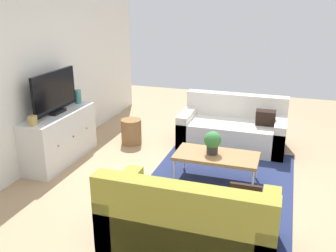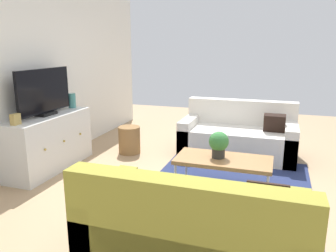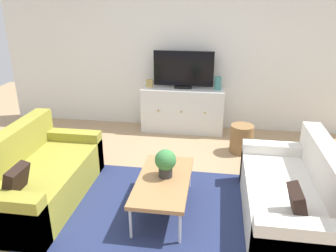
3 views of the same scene
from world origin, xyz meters
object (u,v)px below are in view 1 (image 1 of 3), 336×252
object	(u,v)px
couch_left_side	(188,223)
couch_right_side	(233,129)
tv_console	(60,137)
flat_screen_tv	(55,93)
coffee_table	(217,157)
potted_plant	(213,142)
mantel_clock	(33,121)
wicker_basket	(131,132)
glass_vase	(78,96)

from	to	relation	value
couch_left_side	couch_right_side	bearing A→B (deg)	0.00
tv_console	flat_screen_tv	distance (m)	0.68
tv_console	flat_screen_tv	xyz separation A→B (m)	(-0.00, 0.02, 0.68)
couch_right_side	coffee_table	distance (m)	1.39
couch_right_side	potted_plant	distance (m)	1.40
coffee_table	tv_console	xyz separation A→B (m)	(-0.05, 2.36, 0.02)
couch_right_side	mantel_clock	world-z (taller)	mantel_clock
tv_console	flat_screen_tv	bearing A→B (deg)	90.00
potted_plant	tv_console	size ratio (longest dim) A/B	0.23
potted_plant	wicker_basket	bearing A→B (deg)	60.00
couch_right_side	glass_vase	size ratio (longest dim) A/B	7.82
mantel_clock	wicker_basket	world-z (taller)	mantel_clock
coffee_table	potted_plant	xyz separation A→B (m)	(0.01, 0.06, 0.20)
glass_vase	wicker_basket	world-z (taller)	glass_vase
couch_right_side	tv_console	size ratio (longest dim) A/B	1.22
coffee_table	mantel_clock	distance (m)	2.48
potted_plant	flat_screen_tv	distance (m)	2.37
mantel_clock	glass_vase	bearing A→B (deg)	0.00
couch_left_side	glass_vase	world-z (taller)	glass_vase
mantel_clock	wicker_basket	xyz separation A→B (m)	(1.54, -0.73, -0.61)
glass_vase	wicker_basket	distance (m)	1.06
coffee_table	wicker_basket	size ratio (longest dim) A/B	2.59
couch_left_side	tv_console	bearing A→B (deg)	58.85
flat_screen_tv	mantel_clock	world-z (taller)	flat_screen_tv
potted_plant	wicker_basket	world-z (taller)	potted_plant
couch_left_side	mantel_clock	size ratio (longest dim) A/B	13.00
potted_plant	mantel_clock	distance (m)	2.40
couch_right_side	mantel_clock	bearing A→B (deg)	130.18
couch_left_side	coffee_table	xyz separation A→B (m)	(1.49, 0.01, 0.08)
flat_screen_tv	wicker_basket	xyz separation A→B (m)	(0.96, -0.75, -0.85)
couch_right_side	glass_vase	distance (m)	2.59
couch_right_side	wicker_basket	distance (m)	1.71
couch_right_side	coffee_table	xyz separation A→B (m)	(-1.38, 0.01, 0.08)
coffee_table	glass_vase	distance (m)	2.47
tv_console	potted_plant	bearing A→B (deg)	-88.45
potted_plant	mantel_clock	world-z (taller)	mantel_clock
couch_left_side	coffee_table	bearing A→B (deg)	0.52
potted_plant	flat_screen_tv	world-z (taller)	flat_screen_tv
potted_plant	mantel_clock	bearing A→B (deg)	105.43
tv_console	flat_screen_tv	size ratio (longest dim) A/B	1.39
couch_left_side	glass_vase	xyz separation A→B (m)	(2.01, 2.37, 0.58)
couch_right_side	potted_plant	xyz separation A→B (m)	(-1.37, 0.08, 0.28)
coffee_table	flat_screen_tv	world-z (taller)	flat_screen_tv
flat_screen_tv	mantel_clock	bearing A→B (deg)	-178.00
couch_right_side	potted_plant	world-z (taller)	couch_right_side
mantel_clock	wicker_basket	distance (m)	1.81
potted_plant	flat_screen_tv	size ratio (longest dim) A/B	0.31
coffee_table	tv_console	distance (m)	2.36
couch_left_side	tv_console	xyz separation A→B (m)	(1.44, 2.37, 0.10)
flat_screen_tv	wicker_basket	size ratio (longest dim) A/B	2.34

